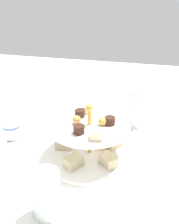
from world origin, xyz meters
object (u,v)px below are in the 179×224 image
object	(u,v)px
tiered_serving_stand	(90,142)
water_glass_mid_back	(46,193)
teacup_with_saucer	(12,132)
water_glass_tall_right	(136,107)
butter_knife_right	(59,114)

from	to	relation	value
tiered_serving_stand	water_glass_mid_back	distance (m)	0.23
teacup_with_saucer	water_glass_mid_back	size ratio (longest dim) A/B	0.85
water_glass_tall_right	butter_knife_right	world-z (taller)	water_glass_tall_right
water_glass_mid_back	butter_knife_right	bearing A→B (deg)	20.34
water_glass_tall_right	teacup_with_saucer	distance (m)	0.43
teacup_with_saucer	water_glass_mid_back	world-z (taller)	water_glass_mid_back
tiered_serving_stand	butter_knife_right	size ratio (longest dim) A/B	1.62
tiered_serving_stand	teacup_with_saucer	xyz separation A→B (m)	(0.02, 0.27, -0.02)
butter_knife_right	water_glass_mid_back	xyz separation A→B (m)	(-0.47, -0.17, 0.05)
water_glass_tall_right	butter_knife_right	distance (m)	0.31
water_glass_tall_right	butter_knife_right	size ratio (longest dim) A/B	0.80
tiered_serving_stand	water_glass_tall_right	bearing A→B (deg)	-23.13
tiered_serving_stand	teacup_with_saucer	distance (m)	0.27
tiered_serving_stand	water_glass_tall_right	size ratio (longest dim) A/B	2.03
water_glass_tall_right	butter_knife_right	xyz separation A→B (m)	(-0.00, 0.30, -0.07)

